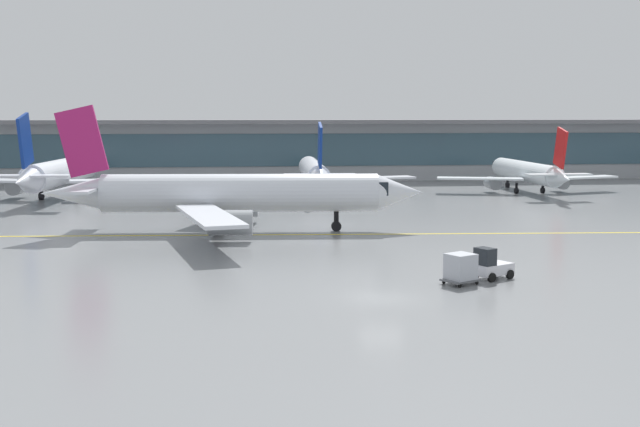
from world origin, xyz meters
name	(u,v)px	position (x,y,z in m)	size (l,w,h in m)	color
ground_plane	(382,298)	(0.00, 0.00, 0.00)	(400.00, 400.00, 0.00)	gray
taxiway_centreline_stripe	(241,235)	(-7.80, 25.52, 0.00)	(110.00, 0.36, 0.01)	yellow
terminal_concourse	(285,149)	(0.00, 84.00, 4.92)	(203.48, 11.00, 9.60)	#9EA3A8
gate_airplane_1	(62,173)	(-29.74, 58.61, 3.22)	(30.04, 32.44, 10.74)	silver
gate_airplane_2	(314,172)	(2.16, 60.61, 2.89)	(27.06, 29.08, 9.64)	silver
gate_airplane_3	(527,172)	(31.00, 59.95, 2.70)	(25.29, 27.12, 9.00)	white
taxiing_regional_jet	(236,194)	(-8.24, 27.55, 3.42)	(34.45, 31.96, 11.41)	silver
baggage_tug	(491,266)	(8.02, 4.64, 0.89)	(2.95, 2.53, 2.10)	silver
cargo_dolly_lead	(461,268)	(5.64, 3.32, 1.05)	(2.61, 2.42, 1.94)	#595B60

